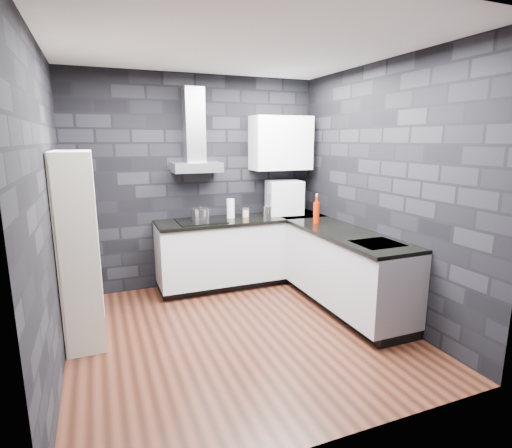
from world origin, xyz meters
TOP-DOWN VIEW (x-y plane):
  - ground at (0.00, 0.00)m, footprint 3.20×3.20m
  - ceiling at (0.00, 0.00)m, footprint 3.20×3.20m
  - wall_back at (0.00, 1.62)m, footprint 3.20×0.05m
  - wall_front at (0.00, -1.62)m, footprint 3.20×0.05m
  - wall_left at (-1.62, 0.00)m, footprint 0.05×3.20m
  - wall_right at (1.62, 0.00)m, footprint 0.05×3.20m
  - toekick_back at (0.50, 1.34)m, footprint 2.18×0.50m
  - toekick_right at (1.34, 0.10)m, footprint 0.50×1.78m
  - counter_back_cab at (0.50, 1.30)m, footprint 2.20×0.60m
  - counter_right_cab at (1.30, 0.10)m, footprint 0.60×1.80m
  - counter_back_top at (0.50, 1.29)m, footprint 2.20×0.62m
  - counter_right_top at (1.29, 0.10)m, footprint 0.62×1.80m
  - counter_corner_top at (1.30, 1.30)m, footprint 0.62×0.62m
  - hood_body at (-0.05, 1.43)m, footprint 0.60×0.34m
  - hood_chimney at (-0.05, 1.50)m, footprint 0.24×0.20m
  - upper_cabinet at (1.10, 1.43)m, footprint 0.80×0.35m
  - cooktop at (-0.05, 1.30)m, footprint 0.58×0.50m
  - sink_rim at (1.30, -0.40)m, footprint 0.44×0.40m
  - pot at (-0.05, 1.33)m, footprint 0.28×0.28m
  - glass_vase at (0.36, 1.37)m, footprint 0.10×0.10m
  - storage_jar at (0.57, 1.35)m, footprint 0.09×0.09m
  - utensil_crock at (0.83, 1.24)m, footprint 0.12×0.12m
  - appliance_garage at (1.13, 1.36)m, footprint 0.50×0.42m
  - red_bottle at (1.23, 0.67)m, footprint 0.09×0.09m
  - bookshelf at (-1.42, 0.49)m, footprint 0.47×0.85m
  - fruit_bowl at (-1.42, 0.39)m, footprint 0.31×0.31m
  - book_red at (-1.44, 0.67)m, footprint 0.15×0.03m
  - book_second at (-1.46, 0.69)m, footprint 0.17×0.04m

SIDE VIEW (x-z plane):
  - ground at x=0.00m, z-range 0.00..0.00m
  - toekick_back at x=0.50m, z-range 0.00..0.10m
  - toekick_right at x=1.34m, z-range 0.00..0.10m
  - counter_back_cab at x=0.50m, z-range 0.10..0.86m
  - counter_right_cab at x=1.30m, z-range 0.10..0.86m
  - book_red at x=-1.44m, z-range 0.47..0.67m
  - book_second at x=-1.46m, z-range 0.48..0.71m
  - counter_back_top at x=0.50m, z-range 0.86..0.90m
  - counter_right_top at x=1.29m, z-range 0.86..0.90m
  - counter_corner_top at x=1.30m, z-range 0.86..0.90m
  - sink_rim at x=1.30m, z-range 0.89..0.90m
  - bookshelf at x=-1.42m, z-range 0.00..1.80m
  - cooktop at x=-0.05m, z-range 0.90..0.91m
  - fruit_bowl at x=-1.42m, z-range 0.91..0.97m
  - storage_jar at x=0.57m, z-range 0.90..1.00m
  - utensil_crock at x=0.83m, z-range 0.90..1.04m
  - pot at x=-0.05m, z-range 0.91..1.04m
  - glass_vase at x=0.36m, z-range 0.90..1.15m
  - red_bottle at x=1.23m, z-range 0.90..1.16m
  - appliance_garage at x=1.13m, z-range 0.90..1.35m
  - wall_back at x=0.00m, z-range 0.00..2.70m
  - wall_front at x=0.00m, z-range 0.00..2.70m
  - wall_left at x=-1.62m, z-range 0.00..2.70m
  - wall_right at x=1.62m, z-range 0.00..2.70m
  - hood_body at x=-0.05m, z-range 1.50..1.62m
  - upper_cabinet at x=1.10m, z-range 1.50..2.20m
  - hood_chimney at x=-0.05m, z-range 1.62..2.52m
  - ceiling at x=0.00m, z-range 2.70..2.70m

